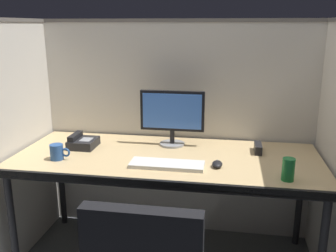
{
  "coord_description": "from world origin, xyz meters",
  "views": [
    {
      "loc": [
        0.37,
        -1.87,
        1.54
      ],
      "look_at": [
        0.0,
        0.35,
        0.92
      ],
      "focal_mm": 39.9,
      "sensor_mm": 36.0,
      "label": 1
    }
  ],
  "objects_px": {
    "keyboard_main": "(167,164)",
    "soda_can": "(288,169)",
    "coffee_mug": "(57,152)",
    "red_stapler": "(258,148)",
    "computer_mouse": "(217,164)",
    "desk": "(166,164)",
    "desk_phone": "(83,142)",
    "monitor_center": "(172,114)"
  },
  "relations": [
    {
      "from": "keyboard_main",
      "to": "coffee_mug",
      "type": "height_order",
      "value": "coffee_mug"
    },
    {
      "from": "desk",
      "to": "coffee_mug",
      "type": "height_order",
      "value": "coffee_mug"
    },
    {
      "from": "desk",
      "to": "desk_phone",
      "type": "xyz_separation_m",
      "value": [
        -0.58,
        0.09,
        0.08
      ]
    },
    {
      "from": "keyboard_main",
      "to": "soda_can",
      "type": "bearing_deg",
      "value": -7.99
    },
    {
      "from": "monitor_center",
      "to": "desk_phone",
      "type": "distance_m",
      "value": 0.63
    },
    {
      "from": "soda_can",
      "to": "coffee_mug",
      "type": "relative_size",
      "value": 0.97
    },
    {
      "from": "soda_can",
      "to": "desk_phone",
      "type": "bearing_deg",
      "value": 164.89
    },
    {
      "from": "keyboard_main",
      "to": "red_stapler",
      "type": "distance_m",
      "value": 0.64
    },
    {
      "from": "monitor_center",
      "to": "soda_can",
      "type": "bearing_deg",
      "value": -35.24
    },
    {
      "from": "desk_phone",
      "to": "desk",
      "type": "bearing_deg",
      "value": -8.55
    },
    {
      "from": "keyboard_main",
      "to": "computer_mouse",
      "type": "height_order",
      "value": "computer_mouse"
    },
    {
      "from": "desk",
      "to": "soda_can",
      "type": "distance_m",
      "value": 0.75
    },
    {
      "from": "red_stapler",
      "to": "keyboard_main",
      "type": "bearing_deg",
      "value": -147.43
    },
    {
      "from": "desk",
      "to": "keyboard_main",
      "type": "xyz_separation_m",
      "value": [
        0.03,
        -0.16,
        0.06
      ]
    },
    {
      "from": "computer_mouse",
      "to": "coffee_mug",
      "type": "relative_size",
      "value": 0.76
    },
    {
      "from": "red_stapler",
      "to": "desk_phone",
      "type": "height_order",
      "value": "desk_phone"
    },
    {
      "from": "computer_mouse",
      "to": "desk_phone",
      "type": "distance_m",
      "value": 0.93
    },
    {
      "from": "computer_mouse",
      "to": "red_stapler",
      "type": "distance_m",
      "value": 0.39
    },
    {
      "from": "monitor_center",
      "to": "soda_can",
      "type": "height_order",
      "value": "monitor_center"
    },
    {
      "from": "coffee_mug",
      "to": "keyboard_main",
      "type": "bearing_deg",
      "value": -0.26
    },
    {
      "from": "desk",
      "to": "monitor_center",
      "type": "distance_m",
      "value": 0.35
    },
    {
      "from": "computer_mouse",
      "to": "desk",
      "type": "bearing_deg",
      "value": 158.64
    },
    {
      "from": "desk",
      "to": "soda_can",
      "type": "relative_size",
      "value": 15.57
    },
    {
      "from": "soda_can",
      "to": "keyboard_main",
      "type": "bearing_deg",
      "value": 172.01
    },
    {
      "from": "desk",
      "to": "coffee_mug",
      "type": "relative_size",
      "value": 15.08
    },
    {
      "from": "desk",
      "to": "red_stapler",
      "type": "distance_m",
      "value": 0.6
    },
    {
      "from": "coffee_mug",
      "to": "desk_phone",
      "type": "xyz_separation_m",
      "value": [
        0.06,
        0.25,
        -0.01
      ]
    },
    {
      "from": "desk",
      "to": "desk_phone",
      "type": "relative_size",
      "value": 10.0
    },
    {
      "from": "coffee_mug",
      "to": "desk",
      "type": "bearing_deg",
      "value": 14.02
    },
    {
      "from": "computer_mouse",
      "to": "coffee_mug",
      "type": "bearing_deg",
      "value": -177.86
    },
    {
      "from": "red_stapler",
      "to": "soda_can",
      "type": "bearing_deg",
      "value": -73.93
    },
    {
      "from": "desk",
      "to": "monitor_center",
      "type": "height_order",
      "value": "monitor_center"
    },
    {
      "from": "desk_phone",
      "to": "coffee_mug",
      "type": "bearing_deg",
      "value": -103.7
    },
    {
      "from": "computer_mouse",
      "to": "soda_can",
      "type": "distance_m",
      "value": 0.4
    },
    {
      "from": "soda_can",
      "to": "coffee_mug",
      "type": "xyz_separation_m",
      "value": [
        -1.34,
        0.1,
        -0.01
      ]
    },
    {
      "from": "monitor_center",
      "to": "soda_can",
      "type": "xyz_separation_m",
      "value": [
        0.69,
        -0.49,
        -0.15
      ]
    },
    {
      "from": "monitor_center",
      "to": "red_stapler",
      "type": "bearing_deg",
      "value": -5.51
    },
    {
      "from": "monitor_center",
      "to": "soda_can",
      "type": "distance_m",
      "value": 0.86
    },
    {
      "from": "keyboard_main",
      "to": "coffee_mug",
      "type": "distance_m",
      "value": 0.68
    },
    {
      "from": "keyboard_main",
      "to": "computer_mouse",
      "type": "distance_m",
      "value": 0.29
    },
    {
      "from": "keyboard_main",
      "to": "red_stapler",
      "type": "xyz_separation_m",
      "value": [
        0.54,
        0.34,
        0.02
      ]
    },
    {
      "from": "desk_phone",
      "to": "red_stapler",
      "type": "bearing_deg",
      "value": 4.48
    }
  ]
}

